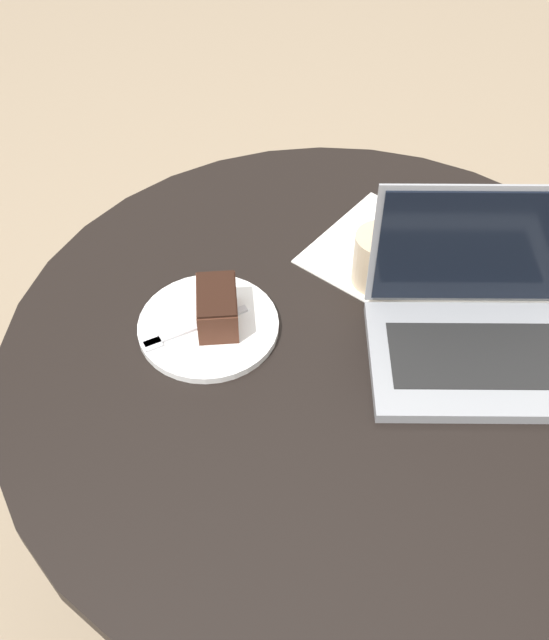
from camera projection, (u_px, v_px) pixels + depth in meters
ground_plane at (320, 563)px, 1.70m from camera, size 12.00×12.00×0.00m
dining_table at (335, 413)px, 1.27m from camera, size 1.04×1.04×0.76m
paper_document at (434, 277)px, 1.24m from camera, size 0.48×0.40×0.00m
plate at (208, 326)px, 1.16m from camera, size 0.22×0.22×0.01m
cake_slice at (217, 307)px, 1.14m from camera, size 0.11×0.09×0.06m
fork at (185, 331)px, 1.14m from camera, size 0.03×0.17×0.00m
coffee_glass at (379, 260)px, 1.20m from camera, size 0.08×0.08×0.10m
laptop at (478, 327)px, 1.11m from camera, size 0.34×0.38×0.24m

